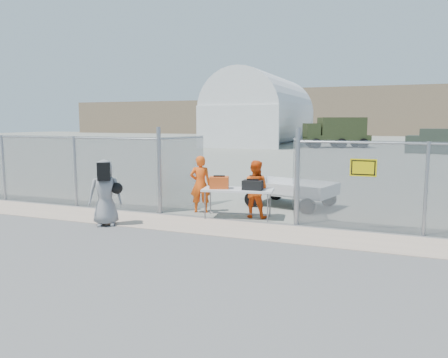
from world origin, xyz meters
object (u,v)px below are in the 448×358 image
at_px(security_worker_right, 255,189).
at_px(utility_trailer, 290,193).
at_px(visitor, 105,193).
at_px(folding_table, 238,203).
at_px(security_worker_left, 200,184).

xyz_separation_m(security_worker_right, utility_trailer, (0.57, 1.92, -0.38)).
bearing_deg(visitor, folding_table, 2.97).
height_order(visitor, utility_trailer, visitor).
distance_m(folding_table, utility_trailer, 2.37).
bearing_deg(visitor, security_worker_right, 2.33).
relative_size(folding_table, visitor, 1.13).
relative_size(security_worker_right, utility_trailer, 0.46).
height_order(folding_table, visitor, visitor).
height_order(folding_table, utility_trailer, utility_trailer).
height_order(security_worker_left, security_worker_right, security_worker_left).
bearing_deg(security_worker_left, visitor, 37.55).
height_order(security_worker_left, utility_trailer, security_worker_left).
height_order(folding_table, security_worker_right, security_worker_right).
bearing_deg(folding_table, security_worker_right, 20.18).
height_order(security_worker_right, visitor, visitor).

